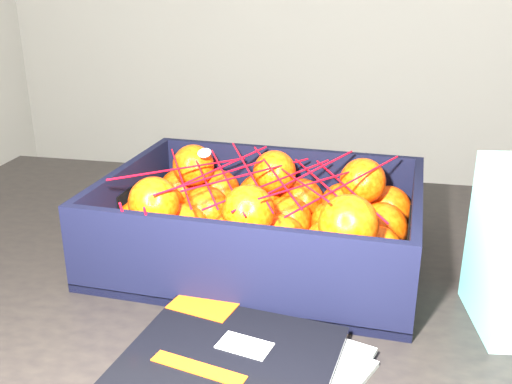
# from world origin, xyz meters

# --- Properties ---
(table) EXTENTS (1.25, 0.87, 0.75)m
(table) POSITION_xyz_m (-0.14, -0.01, 0.65)
(table) COLOR black
(table) RESTS_ON ground
(produce_crate) EXTENTS (0.42, 0.32, 0.12)m
(produce_crate) POSITION_xyz_m (-0.13, 0.02, 0.79)
(produce_crate) COLOR brown
(produce_crate) RESTS_ON table
(clementine_heap) EXTENTS (0.41, 0.30, 0.13)m
(clementine_heap) POSITION_xyz_m (-0.13, 0.02, 0.81)
(clementine_heap) COLOR #F93F05
(clementine_heap) RESTS_ON produce_crate
(mesh_net) EXTENTS (0.35, 0.28, 0.10)m
(mesh_net) POSITION_xyz_m (-0.14, 0.01, 0.87)
(mesh_net) COLOR red
(mesh_net) RESTS_ON clementine_heap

